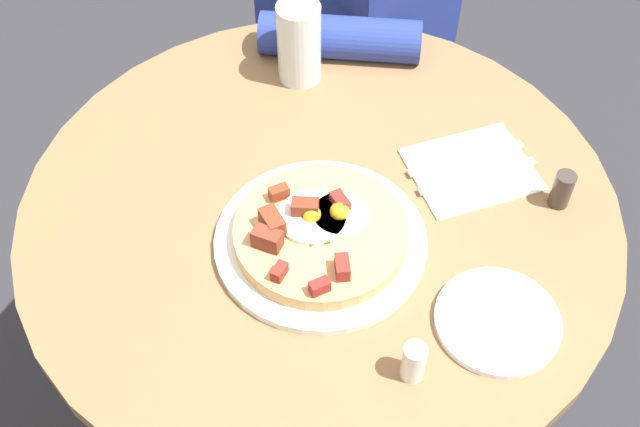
{
  "coord_description": "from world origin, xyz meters",
  "views": [
    {
      "loc": [
        0.57,
        -0.4,
        1.55
      ],
      "look_at": [
        0.03,
        -0.02,
        0.74
      ],
      "focal_mm": 43.96,
      "sensor_mm": 36.0,
      "label": 1
    }
  ],
  "objects": [
    {
      "name": "water_glass",
      "position": [
        -0.23,
        0.13,
        0.79
      ],
      "size": [
        0.07,
        0.07,
        0.13
      ],
      "primitive_type": "cylinder",
      "color": "silver",
      "rests_on": "dining_table"
    },
    {
      "name": "pizza_plate",
      "position": [
        0.06,
        -0.04,
        0.73
      ],
      "size": [
        0.28,
        0.28,
        0.01
      ],
      "primitive_type": "cylinder",
      "color": "white",
      "rests_on": "dining_table"
    },
    {
      "name": "bread_plate",
      "position": [
        0.28,
        0.07,
        0.72
      ],
      "size": [
        0.15,
        0.15,
        0.01
      ],
      "primitive_type": "cylinder",
      "color": "white",
      "rests_on": "dining_table"
    },
    {
      "name": "dining_table",
      "position": [
        0.0,
        0.0,
        0.55
      ],
      "size": [
        0.83,
        0.83,
        0.72
      ],
      "color": "olive",
      "rests_on": "ground_plane"
    },
    {
      "name": "napkin",
      "position": [
        0.08,
        0.21,
        0.72
      ],
      "size": [
        0.18,
        0.2,
        0.0
      ],
      "primitive_type": "cube",
      "rotation": [
        0.0,
        0.0,
        1.28
      ],
      "color": "white",
      "rests_on": "dining_table"
    },
    {
      "name": "fork",
      "position": [
        0.09,
        0.21,
        0.73
      ],
      "size": [
        0.06,
        0.18,
        0.0
      ],
      "primitive_type": "cube",
      "rotation": [
        0.0,
        0.0,
        1.28
      ],
      "color": "silver",
      "rests_on": "napkin"
    },
    {
      "name": "ground_plane",
      "position": [
        0.0,
        0.0,
        0.0
      ],
      "size": [
        6.0,
        6.0,
        0.0
      ],
      "primitive_type": "plane",
      "color": "#2D2D33"
    },
    {
      "name": "salt_shaker",
      "position": [
        0.28,
        -0.06,
        0.75
      ],
      "size": [
        0.03,
        0.03,
        0.06
      ],
      "primitive_type": "cylinder",
      "color": "white",
      "rests_on": "dining_table"
    },
    {
      "name": "breakfast_pizza",
      "position": [
        0.06,
        -0.04,
        0.75
      ],
      "size": [
        0.23,
        0.23,
        0.05
      ],
      "color": "tan",
      "rests_on": "pizza_plate"
    },
    {
      "name": "person_seated",
      "position": [
        -0.45,
        0.4,
        0.51
      ],
      "size": [
        0.51,
        0.45,
        1.14
      ],
      "color": "#2D2D33",
      "rests_on": "ground_plane"
    },
    {
      "name": "knife",
      "position": [
        0.06,
        0.22,
        0.73
      ],
      "size": [
        0.06,
        0.18,
        0.0
      ],
      "primitive_type": "cube",
      "rotation": [
        0.0,
        0.0,
        1.28
      ],
      "color": "silver",
      "rests_on": "napkin"
    },
    {
      "name": "pepper_shaker",
      "position": [
        0.19,
        0.27,
        0.75
      ],
      "size": [
        0.03,
        0.03,
        0.06
      ],
      "primitive_type": "cylinder",
      "color": "#3F3833",
      "rests_on": "dining_table"
    }
  ]
}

